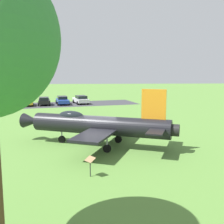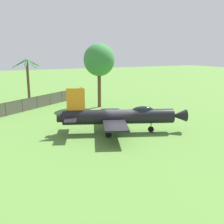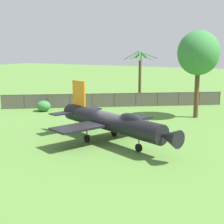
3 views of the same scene
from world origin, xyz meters
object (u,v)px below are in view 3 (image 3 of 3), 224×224
at_px(shrub_near_fence, 44,106).
at_px(info_plaque, 147,118).
at_px(shade_tree, 198,53).
at_px(palm_tree, 140,75).
at_px(display_jet, 112,122).

relative_size(shrub_near_fence, info_plaque, 1.49).
height_order(shade_tree, palm_tree, shade_tree).
height_order(palm_tree, info_plaque, palm_tree).
height_order(shade_tree, info_plaque, shade_tree).
height_order(palm_tree, shrub_near_fence, palm_tree).
relative_size(shade_tree, shrub_near_fence, 5.46).
bearing_deg(shrub_near_fence, display_jet, -120.31).
xyz_separation_m(display_jet, info_plaque, (6.44, -0.33, -0.88)).
height_order(display_jet, shrub_near_fence, display_jet).
bearing_deg(palm_tree, shrub_near_fence, 144.71).
bearing_deg(shrub_near_fence, palm_tree, -35.29).
xyz_separation_m(shade_tree, shrub_near_fence, (-5.13, 16.86, -6.24)).
relative_size(shade_tree, info_plaque, 8.12).
distance_m(shrub_near_fence, info_plaque, 14.06).
relative_size(display_jet, info_plaque, 11.04).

